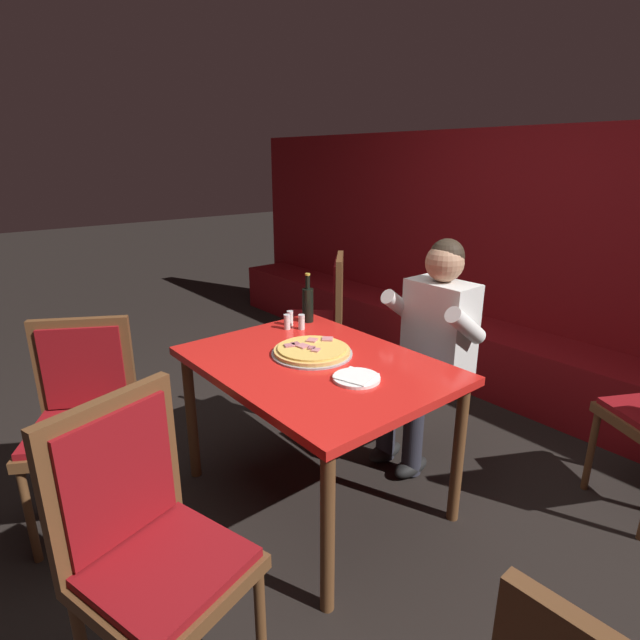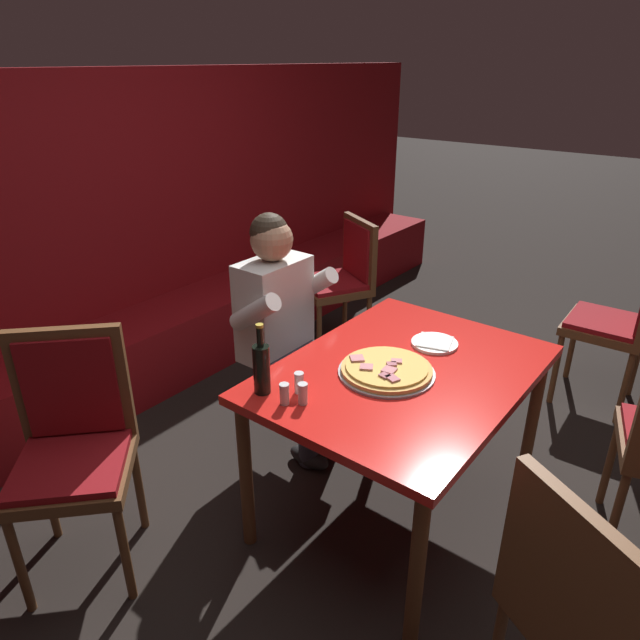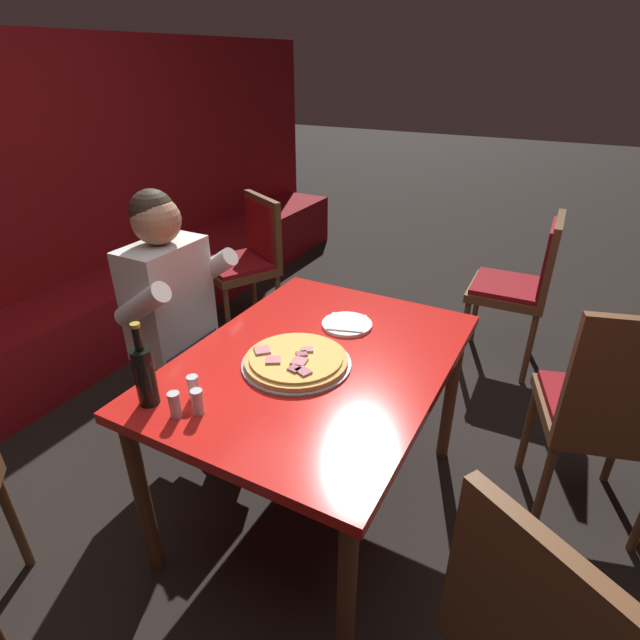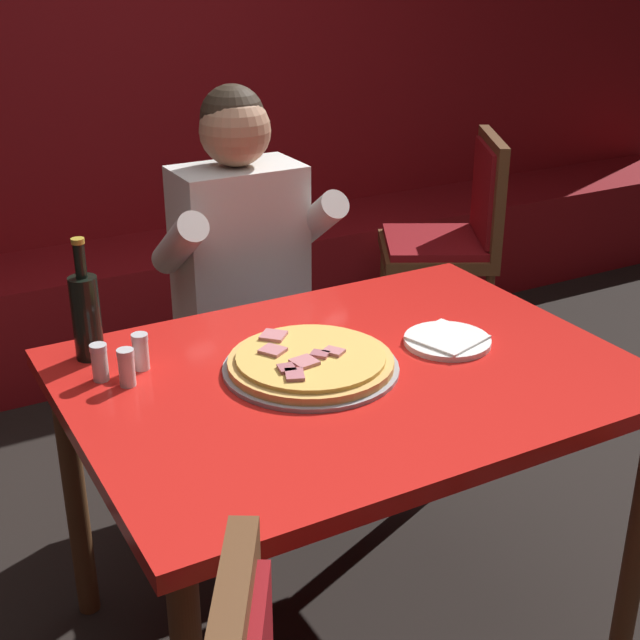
# 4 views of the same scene
# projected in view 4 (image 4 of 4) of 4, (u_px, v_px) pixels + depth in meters

# --- Properties ---
(ground_plane) EXTENTS (24.00, 24.00, 0.00)m
(ground_plane) POSITION_uv_depth(u_px,v_px,m) (346.00, 629.00, 2.33)
(ground_plane) COLOR black
(booth_wall_panel) EXTENTS (6.80, 0.16, 1.90)m
(booth_wall_panel) POSITION_uv_depth(u_px,v_px,m) (82.00, 121.00, 3.69)
(booth_wall_panel) COLOR maroon
(booth_wall_panel) RESTS_ON ground_plane
(booth_bench) EXTENTS (6.46, 0.48, 0.46)m
(booth_bench) POSITION_uv_depth(u_px,v_px,m) (121.00, 307.00, 3.72)
(booth_bench) COLOR maroon
(booth_bench) RESTS_ON ground_plane
(main_dining_table) EXTENTS (1.25, 0.93, 0.76)m
(main_dining_table) POSITION_uv_depth(u_px,v_px,m) (349.00, 401.00, 2.05)
(main_dining_table) COLOR brown
(main_dining_table) RESTS_ON ground_plane
(pizza) EXTENTS (0.40, 0.40, 0.05)m
(pizza) POSITION_uv_depth(u_px,v_px,m) (310.00, 363.00, 2.01)
(pizza) COLOR #9E9EA3
(pizza) RESTS_ON main_dining_table
(plate_white_paper) EXTENTS (0.21, 0.21, 0.02)m
(plate_white_paper) POSITION_uv_depth(u_px,v_px,m) (447.00, 340.00, 2.14)
(plate_white_paper) COLOR white
(plate_white_paper) RESTS_ON main_dining_table
(beer_bottle) EXTENTS (0.07, 0.07, 0.29)m
(beer_bottle) POSITION_uv_depth(u_px,v_px,m) (86.00, 314.00, 2.03)
(beer_bottle) COLOR black
(beer_bottle) RESTS_ON main_dining_table
(shaker_black_pepper) EXTENTS (0.04, 0.04, 0.09)m
(shaker_black_pepper) POSITION_uv_depth(u_px,v_px,m) (100.00, 364.00, 1.96)
(shaker_black_pepper) COLOR silver
(shaker_black_pepper) RESTS_ON main_dining_table
(shaker_oregano) EXTENTS (0.04, 0.04, 0.09)m
(shaker_oregano) POSITION_uv_depth(u_px,v_px,m) (141.00, 353.00, 2.01)
(shaker_oregano) COLOR silver
(shaker_oregano) RESTS_ON main_dining_table
(shaker_red_pepper_flakes) EXTENTS (0.04, 0.04, 0.09)m
(shaker_red_pepper_flakes) POSITION_uv_depth(u_px,v_px,m) (127.00, 369.00, 1.94)
(shaker_red_pepper_flakes) COLOR silver
(shaker_red_pepper_flakes) RESTS_ON main_dining_table
(diner_seated_blue_shirt) EXTENTS (0.53, 0.53, 1.27)m
(diner_seated_blue_shirt) POSITION_uv_depth(u_px,v_px,m) (252.00, 281.00, 2.68)
(diner_seated_blue_shirt) COLOR black
(diner_seated_blue_shirt) RESTS_ON ground_plane
(dining_chair_near_right) EXTENTS (0.60, 0.60, 0.95)m
(dining_chair_near_right) POSITION_uv_depth(u_px,v_px,m) (456.00, 232.00, 3.58)
(dining_chair_near_right) COLOR brown
(dining_chair_near_right) RESTS_ON ground_plane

